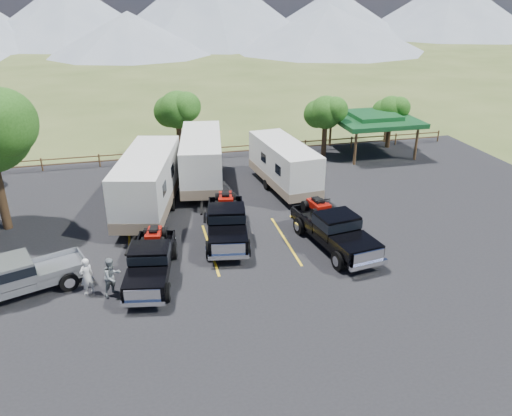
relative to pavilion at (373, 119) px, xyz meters
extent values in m
plane|color=#3D4D21|center=(-13.00, -17.00, -2.79)|extent=(320.00, 320.00, 0.00)
cube|color=black|center=(-13.00, -14.00, -2.77)|extent=(44.00, 34.00, 0.04)
cube|color=gold|center=(-19.00, -13.00, -2.74)|extent=(0.12, 5.50, 0.01)
cube|color=gold|center=(-15.00, -13.00, -2.74)|extent=(0.12, 5.50, 0.01)
cube|color=gold|center=(-11.00, -13.00, -2.74)|extent=(0.12, 5.50, 0.01)
cube|color=gold|center=(-7.00, -13.00, -2.74)|extent=(0.12, 5.50, 0.01)
cylinder|color=#311D13|center=(-25.50, -8.00, -0.55)|extent=(0.48, 0.48, 4.48)
sphere|color=#204C13|center=(-24.54, -8.80, 3.29)|extent=(3.52, 3.52, 3.52)
cylinder|color=#311D13|center=(-4.00, 0.00, -1.39)|extent=(0.39, 0.39, 2.80)
sphere|color=#204C13|center=(-4.00, 0.00, 0.71)|extent=(2.52, 2.52, 2.52)
sphere|color=#204C13|center=(-3.46, -0.45, 0.98)|extent=(1.98, 1.98, 1.98)
sphere|color=#204C13|center=(-4.50, 0.40, 0.53)|extent=(2.16, 2.16, 2.16)
cylinder|color=#311D13|center=(2.00, 1.00, -1.53)|extent=(0.38, 0.38, 2.52)
sphere|color=#204C13|center=(2.00, 1.00, 0.36)|extent=(2.24, 2.24, 2.24)
sphere|color=#204C13|center=(2.48, 0.60, 0.60)|extent=(1.76, 1.76, 1.76)
sphere|color=#204C13|center=(1.55, 1.35, 0.20)|extent=(1.92, 1.92, 1.92)
cylinder|color=#311D13|center=(-15.00, 2.00, -1.25)|extent=(0.41, 0.41, 3.08)
sphere|color=#204C13|center=(-15.00, 2.00, 1.06)|extent=(2.80, 2.80, 2.80)
sphere|color=#204C13|center=(-14.40, 1.50, 1.36)|extent=(2.20, 2.20, 2.20)
sphere|color=#204C13|center=(-15.56, 2.44, 0.86)|extent=(2.40, 2.40, 2.40)
cylinder|color=brown|center=(-25.00, 1.50, -2.29)|extent=(0.12, 0.12, 1.00)
cylinder|color=brown|center=(-21.00, 1.50, -2.29)|extent=(0.12, 0.12, 1.00)
cylinder|color=brown|center=(-17.00, 1.50, -2.29)|extent=(0.12, 0.12, 1.00)
cylinder|color=brown|center=(-13.00, 1.50, -2.29)|extent=(0.12, 0.12, 1.00)
cylinder|color=brown|center=(-9.00, 1.50, -2.29)|extent=(0.12, 0.12, 1.00)
cylinder|color=brown|center=(-5.00, 1.50, -2.29)|extent=(0.12, 0.12, 1.00)
cylinder|color=brown|center=(-1.00, 1.50, -2.29)|extent=(0.12, 0.12, 1.00)
cylinder|color=brown|center=(3.00, 1.50, -2.29)|extent=(0.12, 0.12, 1.00)
cylinder|color=brown|center=(7.00, 1.50, -2.29)|extent=(0.12, 0.12, 1.00)
cube|color=brown|center=(-11.00, 1.50, -2.34)|extent=(36.00, 0.06, 0.08)
cube|color=brown|center=(-11.00, 1.50, -1.94)|extent=(36.00, 0.06, 0.08)
cylinder|color=brown|center=(-2.50, -2.50, -1.49)|extent=(0.20, 0.20, 2.60)
cylinder|color=brown|center=(-2.50, 2.50, -1.49)|extent=(0.20, 0.20, 2.60)
cylinder|color=brown|center=(2.50, -2.50, -1.49)|extent=(0.20, 0.20, 2.60)
cylinder|color=brown|center=(2.50, 2.50, -1.49)|extent=(0.20, 0.20, 2.60)
cube|color=#164E25|center=(0.00, 0.00, -0.04)|extent=(6.20, 6.20, 0.35)
cube|color=#164E25|center=(0.00, 0.00, 0.26)|extent=(3.50, 3.50, 0.35)
cone|color=gray|center=(-31.00, 95.00, 4.21)|extent=(44.00, 44.00, 14.00)
cone|color=gray|center=(1.00, 91.00, 6.21)|extent=(52.00, 52.00, 18.00)
cone|color=gray|center=(35.00, 97.00, 3.21)|extent=(40.00, 40.00, 12.00)
cone|color=gray|center=(67.00, 93.00, 4.71)|extent=(50.00, 50.00, 15.00)
cone|color=gray|center=(-18.00, 70.00, 1.21)|extent=(32.00, 32.00, 8.00)
cone|color=gray|center=(22.00, 67.00, 1.71)|extent=(40.00, 40.00, 9.00)
cube|color=black|center=(-18.00, -15.18, -2.17)|extent=(2.53, 5.41, 0.33)
cube|color=black|center=(-18.30, -16.91, -1.83)|extent=(2.01, 1.92, 0.46)
cube|color=black|center=(-18.02, -15.29, -1.51)|extent=(1.93, 1.69, 0.91)
cube|color=black|center=(-18.02, -15.29, -1.38)|extent=(1.98, 1.75, 0.41)
cube|color=black|center=(-17.73, -13.56, -1.92)|extent=(2.10, 2.46, 0.50)
cube|color=silver|center=(-18.46, -17.83, -1.88)|extent=(1.45, 0.32, 0.50)
cube|color=silver|center=(-18.47, -17.88, -2.23)|extent=(1.79, 0.46, 0.20)
cube|color=silver|center=(-17.54, -12.48, -2.23)|extent=(1.79, 0.45, 0.20)
cylinder|color=black|center=(-19.16, -16.82, -2.34)|extent=(0.41, 0.86, 0.82)
cylinder|color=black|center=(-17.46, -17.11, -2.34)|extent=(0.41, 0.86, 0.82)
cylinder|color=black|center=(-18.55, -13.26, -2.34)|extent=(0.41, 0.86, 0.82)
cylinder|color=black|center=(-16.85, -13.54, -2.34)|extent=(0.41, 0.86, 0.82)
cube|color=maroon|center=(-17.73, -13.56, -1.30)|extent=(0.83, 1.28, 0.32)
cube|color=black|center=(-17.73, -13.56, -1.08)|extent=(0.48, 0.74, 0.16)
cube|color=maroon|center=(-17.81, -14.06, -1.21)|extent=(0.77, 0.44, 0.20)
cylinder|color=black|center=(-17.80, -13.97, -0.89)|extent=(0.82, 0.19, 0.05)
cylinder|color=black|center=(-18.22, -13.99, -1.49)|extent=(0.32, 0.54, 0.51)
cylinder|color=black|center=(-17.41, -14.13, -1.49)|extent=(0.32, 0.54, 0.51)
cylinder|color=black|center=(-18.05, -13.00, -1.49)|extent=(0.32, 0.54, 0.51)
cylinder|color=black|center=(-17.24, -13.14, -1.49)|extent=(0.32, 0.54, 0.51)
cube|color=black|center=(-13.95, -12.10, -2.12)|extent=(2.68, 5.88, 0.36)
cube|color=black|center=(-14.25, -13.98, -1.75)|extent=(2.16, 2.06, 0.50)
cube|color=black|center=(-13.97, -12.21, -1.41)|extent=(2.08, 1.82, 0.99)
cube|color=black|center=(-13.97, -12.21, -1.26)|extent=(2.13, 1.88, 0.45)
cube|color=black|center=(-13.68, -10.33, -1.85)|extent=(2.25, 2.65, 0.55)
cube|color=silver|center=(-14.40, -14.98, -1.80)|extent=(1.58, 0.32, 0.55)
cube|color=silver|center=(-14.41, -15.04, -2.18)|extent=(1.95, 0.48, 0.22)
cube|color=silver|center=(-13.49, -9.15, -2.18)|extent=(1.95, 0.46, 0.22)
cylinder|color=black|center=(-15.18, -13.90, -2.30)|extent=(0.43, 0.93, 0.89)
cylinder|color=black|center=(-13.33, -14.18, -2.30)|extent=(0.43, 0.93, 0.89)
cylinder|color=black|center=(-14.57, -10.01, -2.30)|extent=(0.43, 0.93, 0.89)
cylinder|color=black|center=(-12.73, -10.30, -2.30)|extent=(0.43, 0.93, 0.89)
cube|color=maroon|center=(-13.68, -10.33, -1.18)|extent=(0.89, 1.38, 0.35)
cube|color=black|center=(-13.68, -10.33, -0.93)|extent=(0.51, 0.80, 0.18)
cube|color=maroon|center=(-13.76, -10.87, -1.08)|extent=(0.84, 0.47, 0.22)
cylinder|color=black|center=(-13.74, -10.77, -0.73)|extent=(0.89, 0.20, 0.06)
cylinder|color=black|center=(-14.20, -10.80, -1.38)|extent=(0.34, 0.59, 0.56)
cylinder|color=black|center=(-13.32, -10.94, -1.38)|extent=(0.34, 0.59, 0.56)
cylinder|color=black|center=(-14.03, -9.72, -1.38)|extent=(0.34, 0.59, 0.56)
cylinder|color=black|center=(-13.15, -9.86, -1.38)|extent=(0.34, 0.59, 0.56)
cube|color=black|center=(-8.81, -14.28, -2.11)|extent=(2.74, 6.01, 0.37)
cube|color=black|center=(-8.51, -16.21, -1.73)|extent=(2.21, 2.11, 0.51)
cube|color=black|center=(-8.79, -14.40, -1.38)|extent=(2.13, 1.86, 1.02)
cube|color=black|center=(-8.79, -14.40, -1.22)|extent=(2.18, 1.93, 0.46)
cube|color=black|center=(-9.09, -12.48, -1.83)|extent=(2.30, 2.71, 0.56)
cube|color=silver|center=(-8.35, -17.23, -1.78)|extent=(1.62, 0.33, 0.56)
cube|color=silver|center=(-8.34, -17.29, -2.17)|extent=(1.99, 0.49, 0.22)
cube|color=silver|center=(-9.28, -11.28, -2.17)|extent=(1.99, 0.47, 0.22)
cylinder|color=black|center=(-9.44, -16.42, -2.29)|extent=(0.44, 0.95, 0.91)
cylinder|color=black|center=(-7.55, -16.12, -2.29)|extent=(0.44, 0.95, 0.91)
cylinder|color=black|center=(-10.06, -12.45, -2.29)|extent=(0.44, 0.95, 0.91)
cylinder|color=black|center=(-8.18, -12.15, -2.29)|extent=(0.44, 0.95, 0.91)
cube|color=maroon|center=(-9.09, -12.48, -1.14)|extent=(0.91, 1.41, 0.36)
cube|color=black|center=(-9.09, -12.48, -0.89)|extent=(0.52, 0.82, 0.18)
cube|color=maroon|center=(-9.00, -13.03, -1.04)|extent=(0.86, 0.48, 0.22)
cylinder|color=black|center=(-9.02, -12.93, -0.69)|extent=(0.91, 0.20, 0.06)
cylinder|color=black|center=(-9.46, -13.10, -1.35)|extent=(0.35, 0.60, 0.57)
cylinder|color=black|center=(-8.55, -12.96, -1.35)|extent=(0.35, 0.60, 0.57)
cylinder|color=black|center=(-9.63, -12.00, -1.35)|extent=(0.35, 0.60, 0.57)
cylinder|color=black|center=(-8.73, -11.86, -1.35)|extent=(0.35, 0.60, 0.57)
cube|color=white|center=(-17.73, -7.81, -0.68)|extent=(4.42, 8.54, 2.94)
cube|color=#826F5A|center=(-17.73, -7.81, -1.82)|extent=(4.45, 8.59, 0.65)
cube|color=black|center=(-19.48, -9.50, -0.39)|extent=(0.25, 0.96, 0.65)
cube|color=black|center=(-16.92, -10.10, -0.39)|extent=(0.25, 0.96, 0.65)
cylinder|color=black|center=(-18.85, -7.21, -2.37)|extent=(0.44, 0.80, 0.76)
cylinder|color=black|center=(-16.46, -7.78, -2.37)|extent=(0.44, 0.80, 0.76)
cube|color=black|center=(-18.90, -12.74, -2.20)|extent=(0.58, 1.94, 0.11)
cube|color=white|center=(-14.13, -4.11, -0.76)|extent=(3.66, 8.15, 2.83)
cube|color=#826F5A|center=(-14.13, -4.11, -1.86)|extent=(3.69, 8.19, 0.63)
cube|color=black|center=(-15.67, -5.87, -0.47)|extent=(0.16, 0.94, 0.63)
cube|color=black|center=(-13.16, -6.25, -0.47)|extent=(0.16, 0.94, 0.63)
cylinder|color=black|center=(-15.25, -3.63, -2.38)|extent=(0.37, 0.76, 0.73)
cylinder|color=black|center=(-12.91, -3.98, -2.38)|extent=(0.37, 0.76, 0.73)
cube|color=black|center=(-14.85, -8.93, -2.22)|extent=(0.40, 1.89, 0.10)
cube|color=white|center=(-9.04, -5.97, -0.94)|extent=(3.06, 7.34, 2.57)
cube|color=#826F5A|center=(-9.04, -5.97, -1.94)|extent=(3.08, 7.38, 0.57)
cube|color=black|center=(-9.99, -7.87, -0.68)|extent=(0.11, 0.85, 0.57)
cube|color=black|center=(-7.70, -7.61, -0.68)|extent=(0.11, 0.85, 0.57)
cylinder|color=black|center=(-10.14, -5.80, -2.41)|extent=(0.31, 0.69, 0.67)
cylinder|color=black|center=(-8.01, -5.57, -2.41)|extent=(0.31, 0.69, 0.67)
cube|color=black|center=(-8.56, -10.37, -2.27)|extent=(0.30, 1.71, 0.10)
cube|color=gray|center=(-23.59, -15.11, -2.16)|extent=(5.55, 3.43, 0.33)
cube|color=gray|center=(-23.69, -15.15, -1.50)|extent=(1.96, 2.13, 0.93)
cube|color=black|center=(-23.69, -15.15, -1.36)|extent=(2.02, 2.19, 0.42)
cube|color=gray|center=(-22.02, -14.53, -1.91)|extent=(2.70, 2.44, 0.51)
cube|color=silver|center=(-20.98, -14.15, -2.22)|extent=(0.77, 1.76, 0.20)
cylinder|color=black|center=(-22.17, -13.66, -2.33)|extent=(0.88, 0.55, 0.83)
cylinder|color=black|center=(-21.57, -15.29, -2.33)|extent=(0.88, 0.55, 0.83)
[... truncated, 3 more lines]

